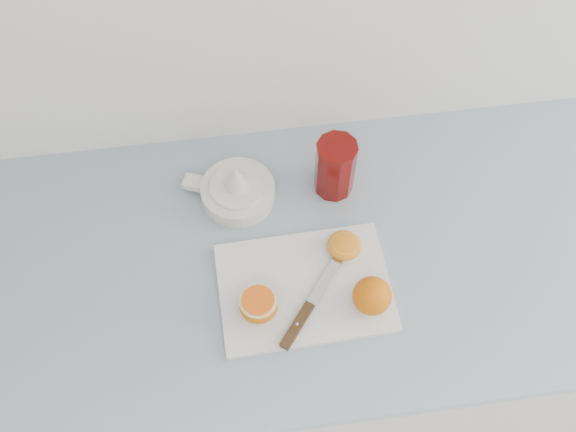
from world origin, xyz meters
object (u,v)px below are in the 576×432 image
at_px(half_orange, 258,305).
at_px(red_tumbler, 335,169).
at_px(citrus_juicer, 237,190).
at_px(cutting_board, 305,288).
at_px(counter, 314,334).

height_order(half_orange, red_tumbler, red_tumbler).
bearing_deg(red_tumbler, citrus_juicer, -179.96).
relative_size(cutting_board, half_orange, 4.55).
height_order(cutting_board, half_orange, half_orange).
height_order(counter, half_orange, half_orange).
bearing_deg(counter, red_tumbler, 71.85).
xyz_separation_m(counter, cutting_board, (-0.05, -0.08, 0.45)).
relative_size(citrus_juicer, red_tumbler, 1.39).
bearing_deg(cutting_board, half_orange, -158.89).
bearing_deg(citrus_juicer, cutting_board, -64.71).
bearing_deg(citrus_juicer, half_orange, -86.70).
relative_size(half_orange, red_tumbler, 0.52).
xyz_separation_m(counter, half_orange, (-0.13, -0.11, 0.48)).
xyz_separation_m(counter, citrus_juicer, (-0.15, 0.14, 0.47)).
relative_size(cutting_board, red_tumbler, 2.38).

